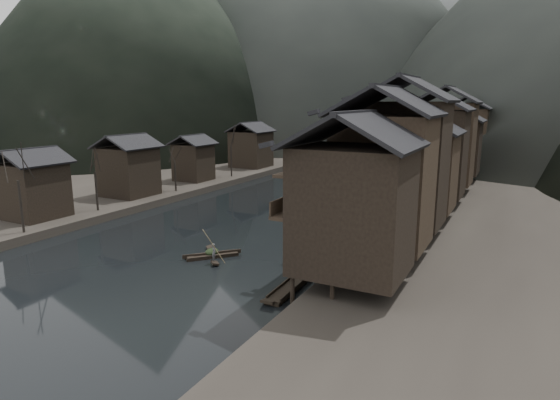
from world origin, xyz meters
The scene contains 13 objects.
water centered at (0.00, 0.00, 0.00)m, with size 300.00×300.00×0.00m, color black.
left_bank centered at (-35.00, 40.00, 0.60)m, with size 40.00×200.00×1.20m, color #2D2823.
stilt_houses centered at (17.28, 19.17, 9.00)m, with size 9.00×67.60×15.94m.
left_houses centered at (-20.50, 20.12, 5.66)m, with size 8.10×53.20×8.73m.
bare_trees centered at (-17.00, 10.39, 6.50)m, with size 3.86×42.41×7.72m.
moored_sampans centered at (12.05, 20.56, 0.20)m, with size 2.77×61.28×0.47m.
midriver_boats centered at (-5.37, 40.32, 0.20)m, with size 6.74×22.73×0.45m.
stone_bridge centered at (0.00, 72.00, 5.11)m, with size 40.00×6.00×9.00m.
hills centered at (4.80, 165.65, 50.65)m, with size 320.00×380.00×107.64m.
hero_sampan centered at (3.05, -3.82, 0.20)m, with size 3.96×4.31×0.44m.
cargo_heap centered at (2.90, -3.65, 0.77)m, with size 1.10×1.44×0.66m, color black.
boatman centered at (4.22, -5.13, 1.24)m, with size 0.58×0.38×1.60m, color #4E4E50.
bamboo_pole centered at (4.42, -5.13, 3.91)m, with size 0.06×0.06×4.27m, color #8C7A51.
Camera 1 is at (26.70, -36.04, 13.59)m, focal length 30.00 mm.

